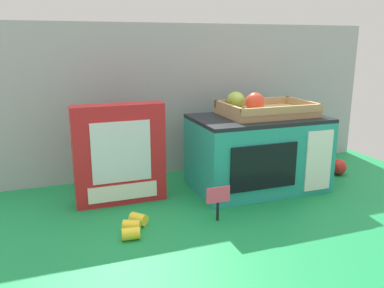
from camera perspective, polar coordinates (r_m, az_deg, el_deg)
ground_plane at (r=1.34m, az=1.31°, el=-6.90°), size 1.70×1.70×0.00m
display_back_panel at (r=1.50m, az=-2.17°, el=6.31°), size 1.61×0.03×0.55m
toy_microwave at (r=1.37m, az=9.32°, el=-1.21°), size 0.43×0.27×0.25m
food_groups_crate at (r=1.37m, az=9.92°, el=5.02°), size 0.30×0.21×0.08m
cookie_set_box at (r=1.24m, az=-10.29°, el=-1.48°), size 0.28×0.07×0.31m
price_sign at (r=1.12m, az=3.74°, el=-7.76°), size 0.07×0.01×0.10m
loose_toy_banana at (r=1.09m, az=-8.33°, el=-11.51°), size 0.09×0.12×0.03m
loose_toy_apple at (r=1.61m, az=20.19°, el=-3.09°), size 0.06×0.06×0.06m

